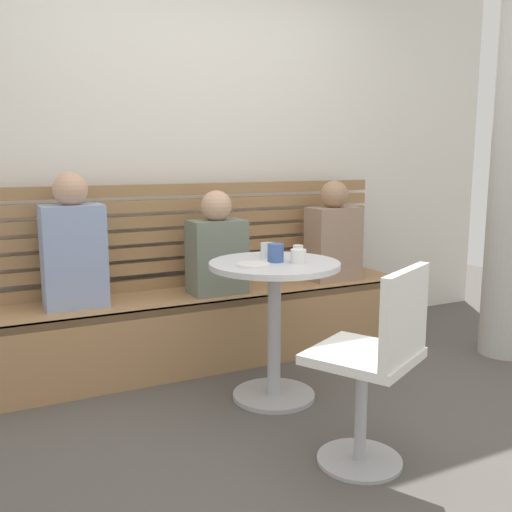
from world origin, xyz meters
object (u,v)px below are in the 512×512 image
(cafe_table, at_px, (274,304))
(person_child_middle, at_px, (333,236))
(plate_small, at_px, (253,265))
(cup_espresso_small, at_px, (298,250))
(white_chair, at_px, (377,360))
(person_adult, at_px, (73,247))
(person_child_left, at_px, (217,248))
(booth_bench, at_px, (214,326))
(cup_mug_blue, at_px, (276,253))
(cup_glass_short, at_px, (268,250))
(cup_ceramic_white, at_px, (298,256))

(cafe_table, distance_m, person_child_middle, 1.09)
(cafe_table, xyz_separation_m, plate_small, (-0.15, -0.05, 0.23))
(cup_espresso_small, xyz_separation_m, plate_small, (-0.36, -0.18, -0.02))
(cup_espresso_small, bearing_deg, white_chair, -101.04)
(person_adult, relative_size, person_child_left, 1.19)
(booth_bench, height_order, white_chair, white_chair)
(cup_espresso_small, distance_m, plate_small, 0.41)
(cup_mug_blue, bearing_deg, plate_small, -163.05)
(booth_bench, bearing_deg, person_child_left, -62.36)
(cafe_table, distance_m, person_child_left, 0.69)
(cafe_table, height_order, person_adult, person_adult)
(cup_mug_blue, distance_m, plate_small, 0.16)
(person_adult, height_order, person_child_left, person_adult)
(cup_mug_blue, height_order, plate_small, cup_mug_blue)
(person_adult, xyz_separation_m, cup_espresso_small, (1.10, -0.59, -0.01))
(cafe_table, height_order, person_child_middle, person_child_middle)
(booth_bench, height_order, cup_glass_short, cup_glass_short)
(person_child_left, relative_size, cup_espresso_small, 11.36)
(person_child_left, bearing_deg, cup_espresso_small, -63.49)
(person_child_middle, bearing_deg, plate_small, -143.29)
(cup_glass_short, distance_m, cup_mug_blue, 0.13)
(person_child_left, bearing_deg, white_chair, -86.83)
(person_child_left, relative_size, plate_small, 3.74)
(person_adult, height_order, person_child_middle, person_adult)
(cup_ceramic_white, bearing_deg, plate_small, 173.37)
(cup_glass_short, relative_size, cup_espresso_small, 1.43)
(white_chair, distance_m, person_adult, 1.82)
(cup_ceramic_white, bearing_deg, booth_bench, 101.71)
(booth_bench, relative_size, cup_glass_short, 33.75)
(cup_espresso_small, relative_size, plate_small, 0.33)
(cup_glass_short, xyz_separation_m, plate_small, (-0.18, -0.18, -0.03))
(booth_bench, xyz_separation_m, cafe_table, (0.06, -0.69, 0.30))
(cafe_table, xyz_separation_m, person_child_middle, (0.83, 0.68, 0.22))
(person_adult, bearing_deg, booth_bench, -2.43)
(cafe_table, xyz_separation_m, cup_ceramic_white, (0.10, -0.07, 0.26))
(person_adult, height_order, cup_mug_blue, person_adult)
(person_child_middle, bearing_deg, booth_bench, 179.10)
(cup_mug_blue, bearing_deg, person_child_middle, 39.59)
(cup_espresso_small, bearing_deg, person_adult, 151.71)
(cup_glass_short, relative_size, plate_small, 0.47)
(white_chair, xyz_separation_m, person_child_left, (-0.08, 1.47, 0.26))
(white_chair, distance_m, cup_ceramic_white, 0.80)
(cup_espresso_small, xyz_separation_m, cup_ceramic_white, (-0.12, -0.21, 0.01))
(booth_bench, distance_m, cup_glass_short, 0.80)
(person_child_middle, xyz_separation_m, cup_espresso_small, (-0.61, -0.55, 0.03))
(cafe_table, bearing_deg, person_child_left, 93.87)
(cafe_table, height_order, cup_mug_blue, cup_mug_blue)
(person_child_middle, relative_size, cup_mug_blue, 7.15)
(person_adult, xyz_separation_m, cup_glass_short, (0.92, -0.60, 0.00))
(person_adult, relative_size, cup_mug_blue, 7.95)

